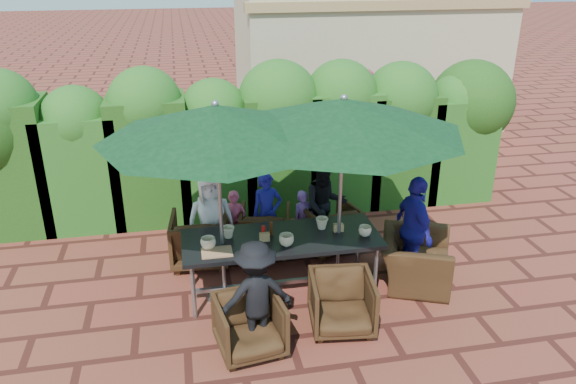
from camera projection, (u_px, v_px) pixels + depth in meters
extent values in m
plane|color=maroon|center=(273.00, 284.00, 7.16)|extent=(80.00, 80.00, 0.00)
cube|color=black|center=(282.00, 239.00, 6.74)|extent=(2.38, 0.90, 0.05)
cube|color=gray|center=(282.00, 282.00, 6.97)|extent=(2.18, 0.05, 0.05)
cylinder|color=gray|center=(193.00, 291.00, 6.38)|extent=(0.05, 0.05, 0.70)
cylinder|color=gray|center=(191.00, 261.00, 7.01)|extent=(0.05, 0.05, 0.70)
cylinder|color=gray|center=(376.00, 272.00, 6.76)|extent=(0.05, 0.05, 0.70)
cylinder|color=gray|center=(358.00, 245.00, 7.39)|extent=(0.05, 0.05, 0.70)
cylinder|color=gray|center=(225.00, 296.00, 6.89)|extent=(0.44, 0.44, 0.03)
cylinder|color=gray|center=(221.00, 208.00, 6.42)|extent=(0.04, 0.04, 2.40)
cone|color=black|center=(216.00, 122.00, 6.02)|extent=(2.61, 2.61, 0.38)
sphere|color=gray|center=(215.00, 104.00, 5.94)|extent=(0.08, 0.08, 0.08)
cylinder|color=gray|center=(337.00, 284.00, 7.13)|extent=(0.44, 0.44, 0.03)
cylinder|color=gray|center=(340.00, 199.00, 6.67)|extent=(0.04, 0.04, 2.40)
cone|color=black|center=(343.00, 115.00, 6.27)|extent=(2.80, 2.80, 0.38)
sphere|color=gray|center=(344.00, 98.00, 6.19)|extent=(0.08, 0.08, 0.08)
imported|color=black|center=(200.00, 237.00, 7.52)|extent=(0.81, 0.77, 0.77)
imported|color=black|center=(265.00, 228.00, 7.84)|extent=(0.81, 0.77, 0.71)
imported|color=black|center=(330.00, 225.00, 7.89)|extent=(0.85, 0.82, 0.73)
imported|color=black|center=(250.00, 323.00, 5.84)|extent=(0.75, 0.72, 0.69)
imported|color=black|center=(342.00, 301.00, 6.20)|extent=(0.76, 0.72, 0.71)
imported|color=black|center=(416.00, 252.00, 7.05)|extent=(0.95, 1.14, 0.85)
imported|color=white|center=(211.00, 219.00, 7.42)|extent=(0.67, 0.45, 1.29)
imported|color=#1E1B96|center=(267.00, 214.00, 7.73)|extent=(0.46, 0.39, 1.17)
imported|color=black|center=(325.00, 205.00, 7.81)|extent=(0.64, 0.41, 1.31)
imported|color=black|center=(256.00, 295.00, 5.83)|extent=(0.83, 0.47, 1.23)
imported|color=#1E1B96|center=(414.00, 230.00, 7.02)|extent=(0.48, 0.86, 1.41)
imported|color=#E5517D|center=(235.00, 223.00, 7.75)|extent=(0.40, 0.36, 0.92)
imported|color=#8551B0|center=(303.00, 220.00, 7.87)|extent=(0.37, 0.33, 0.88)
imported|color=#23822A|center=(333.00, 125.00, 10.91)|extent=(1.53, 1.34, 1.62)
imported|color=#E5517D|center=(361.00, 114.00, 11.31)|extent=(0.93, 0.64, 1.81)
imported|color=#93929A|center=(392.00, 119.00, 11.19)|extent=(1.08, 1.15, 1.69)
imported|color=beige|center=(208.00, 243.00, 6.45)|extent=(0.18, 0.18, 0.14)
imported|color=beige|center=(228.00, 232.00, 6.70)|extent=(0.15, 0.15, 0.14)
imported|color=beige|center=(286.00, 240.00, 6.52)|extent=(0.18, 0.18, 0.14)
imported|color=beige|center=(322.00, 223.00, 6.92)|extent=(0.16, 0.16, 0.15)
imported|color=beige|center=(365.00, 231.00, 6.75)|extent=(0.16, 0.16, 0.12)
cylinder|color=#B20C0A|center=(263.00, 232.00, 6.67)|extent=(0.04, 0.04, 0.17)
cylinder|color=#4C230C|center=(271.00, 228.00, 6.76)|extent=(0.04, 0.04, 0.17)
cube|color=#AD7A53|center=(217.00, 252.00, 6.38)|extent=(0.35, 0.25, 0.02)
cube|color=tan|center=(264.00, 237.00, 6.63)|extent=(0.12, 0.06, 0.10)
cube|color=tan|center=(338.00, 228.00, 6.86)|extent=(0.12, 0.06, 0.10)
cube|color=#1C3D10|center=(11.00, 167.00, 8.23)|extent=(1.15, 0.95, 2.00)
cube|color=#1C3D10|center=(83.00, 170.00, 8.45)|extent=(1.15, 0.95, 1.75)
sphere|color=#1C3D10|center=(76.00, 120.00, 8.15)|extent=(1.02, 1.02, 1.02)
cube|color=#1C3D10|center=(151.00, 160.00, 8.59)|extent=(1.15, 0.95, 1.95)
sphere|color=#1C3D10|center=(145.00, 104.00, 8.25)|extent=(1.10, 1.10, 1.10)
cube|color=#1C3D10|center=(216.00, 161.00, 8.81)|extent=(1.15, 0.95, 1.77)
sphere|color=#1C3D10|center=(214.00, 112.00, 8.50)|extent=(1.04, 1.04, 1.04)
cube|color=#1C3D10|center=(279.00, 153.00, 8.96)|extent=(1.15, 0.95, 1.91)
sphere|color=#1C3D10|center=(279.00, 100.00, 8.62)|extent=(1.25, 1.25, 1.25)
cube|color=#1C3D10|center=(339.00, 148.00, 9.13)|extent=(1.15, 0.95, 1.93)
sphere|color=#1C3D10|center=(341.00, 96.00, 8.79)|extent=(1.15, 1.15, 1.15)
cube|color=#1C3D10|center=(397.00, 147.00, 9.32)|extent=(1.15, 0.95, 1.84)
sphere|color=#1C3D10|center=(401.00, 99.00, 9.00)|extent=(1.19, 1.19, 1.19)
cube|color=#1C3D10|center=(453.00, 147.00, 9.52)|extent=(1.15, 0.95, 1.73)
sphere|color=#1C3D10|center=(458.00, 103.00, 9.22)|extent=(0.98, 0.98, 0.98)
sphere|color=#1C3D10|center=(472.00, 102.00, 9.38)|extent=(1.40, 1.40, 1.40)
cube|color=tan|center=(367.00, 57.00, 13.48)|extent=(6.00, 3.00, 3.20)
cube|color=tan|center=(392.00, 5.00, 11.66)|extent=(6.20, 0.25, 0.20)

